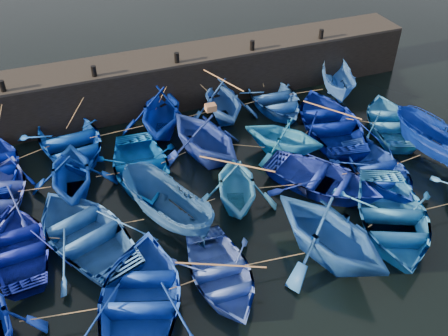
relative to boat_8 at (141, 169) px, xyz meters
name	(u,v)px	position (x,y,z in m)	size (l,w,h in m)	color
ground	(254,231)	(3.22, -4.64, -0.53)	(120.00, 120.00, 0.00)	black
quay_wall	(174,79)	(3.22, 5.86, 0.72)	(26.00, 2.50, 2.50)	black
quay_top	(172,56)	(3.22, 5.86, 2.03)	(26.00, 2.50, 0.12)	black
bollard_0	(2,86)	(-4.78, 4.96, 2.34)	(0.24, 0.24, 0.50)	black
bollard_1	(94,71)	(-0.78, 4.96, 2.34)	(0.24, 0.24, 0.50)	black
bollard_2	(177,58)	(3.22, 4.96, 2.34)	(0.24, 0.24, 0.50)	black
bollard_3	(252,45)	(7.22, 4.96, 2.34)	(0.24, 0.24, 0.50)	black
bollard_4	(321,34)	(11.22, 4.96, 2.34)	(0.24, 0.24, 0.50)	black
boat_1	(70,141)	(-2.55, 3.05, 0.07)	(4.09, 5.71, 1.19)	#093DBD
boat_2	(161,111)	(1.79, 3.18, 0.64)	(3.82, 4.43, 2.33)	#001A85
boat_3	(223,100)	(4.97, 3.27, 0.54)	(3.49, 4.05, 2.13)	#1C4999
boat_4	(274,98)	(7.84, 3.40, 0.00)	(3.61, 5.04, 1.05)	#1F50A3
boat_5	(338,82)	(11.56, 3.26, 0.28)	(1.56, 4.14, 1.60)	blue
boat_7	(71,172)	(-2.77, 0.09, 0.53)	(3.47, 4.03, 2.12)	navy
boat_8	(141,169)	(0.00, 0.00, 0.00)	(3.62, 5.06, 1.05)	#024392
boat_9	(205,136)	(3.02, 0.42, 0.69)	(3.97, 4.60, 2.42)	navy
boat_10	(283,136)	(6.42, -0.50, 0.44)	(3.16, 3.67, 1.93)	blue
boat_11	(330,121)	(9.34, 0.29, 0.07)	(4.12, 5.76, 1.20)	#001074
boat_12	(391,121)	(12.19, -0.59, -0.04)	(3.37, 4.71, 0.98)	#236CB9
boat_13	(18,246)	(-5.08, -2.74, -0.05)	(3.25, 4.54, 0.94)	navy
boat_14	(85,232)	(-2.77, -2.99, 0.04)	(3.93, 5.50, 1.14)	#1E519C
boat_15	(167,207)	(0.27, -3.11, 0.36)	(1.73, 4.58, 1.77)	navy
boat_16	(236,185)	(3.15, -2.97, 0.47)	(3.26, 3.78, 1.99)	#3080D3
boat_17	(323,179)	(6.84, -3.41, -0.01)	(3.55, 4.96, 1.03)	navy
boat_18	(379,170)	(9.43, -3.64, -0.06)	(3.21, 4.49, 0.93)	#0E30A1
boat_19	(439,144)	(12.53, -3.48, 0.39)	(1.78, 4.71, 1.82)	navy
boat_21	(142,297)	(-1.54, -6.58, 0.05)	(3.96, 5.54, 1.15)	#0C33A8
boat_22	(221,275)	(1.15, -6.53, -0.08)	(3.08, 4.31, 0.89)	blue
boat_23	(330,232)	(5.06, -6.76, 0.75)	(4.17, 4.84, 2.55)	#184C94
boat_24	(392,218)	(8.04, -6.40, 0.05)	(3.97, 5.55, 1.15)	blue
wooden_crate	(211,108)	(3.32, 0.42, 2.04)	(0.45, 0.35, 0.28)	#8D5E3D
mooring_ropes	(207,143)	(3.09, 0.26, 0.35)	(17.40, 11.66, 2.10)	tan
loose_oars	(257,144)	(4.65, -1.49, 1.06)	(10.45, 11.87, 1.30)	#99724C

